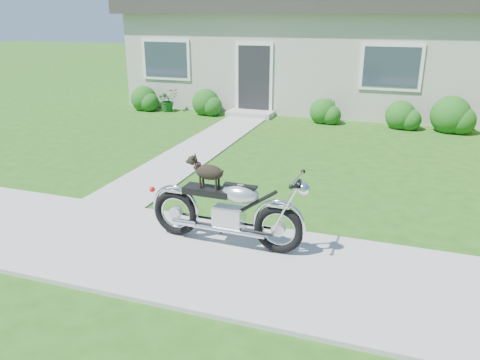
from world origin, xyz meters
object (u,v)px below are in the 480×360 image
Objects in this scene: house at (321,39)px; potted_plant_right at (328,111)px; potted_plant_left at (168,100)px; motorcycle_with_dog at (227,208)px.

potted_plant_right is (0.91, -3.44, -1.81)m from house.
house is 17.19× the size of potted_plant_left.
house is 5.79m from potted_plant_left.
house is at bearing 104.79° from potted_plant_right.
potted_plant_left is at bearing 180.00° from potted_plant_right.
motorcycle_with_dog reaches higher than potted_plant_left.
potted_plant_left is 5.20m from potted_plant_right.
potted_plant_right is 8.17m from motorcycle_with_dog.
house reaches higher than motorcycle_with_dog.
potted_plant_left is 9.64m from motorcycle_with_dog.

